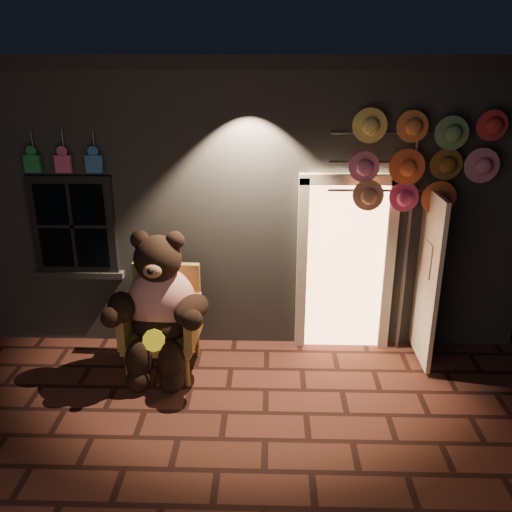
{
  "coord_description": "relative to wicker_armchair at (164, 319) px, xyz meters",
  "views": [
    {
      "loc": [
        0.45,
        -4.65,
        3.44
      ],
      "look_at": [
        0.29,
        1.0,
        1.35
      ],
      "focal_mm": 38.0,
      "sensor_mm": 36.0,
      "label": 1
    }
  ],
  "objects": [
    {
      "name": "wicker_armchair",
      "position": [
        0.0,
        0.0,
        0.0
      ],
      "size": [
        0.86,
        0.78,
        1.2
      ],
      "rotation": [
        0.0,
        0.0,
        -0.05
      ],
      "color": "olive",
      "rests_on": "ground"
    },
    {
      "name": "ground",
      "position": [
        0.77,
        -0.9,
        -0.6
      ],
      "size": [
        60.0,
        60.0,
        0.0
      ],
      "primitive_type": "plane",
      "color": "#532920",
      "rests_on": "ground"
    },
    {
      "name": "shop_building",
      "position": [
        0.77,
        3.08,
        1.14
      ],
      "size": [
        7.3,
        5.95,
        3.51
      ],
      "color": "slate",
      "rests_on": "ground"
    },
    {
      "name": "teddy_bear",
      "position": [
        -0.0,
        -0.15,
        0.24
      ],
      "size": [
        1.23,
        0.97,
        1.69
      ],
      "rotation": [
        0.0,
        0.0,
        -0.05
      ],
      "color": "#B21D13",
      "rests_on": "ground"
    },
    {
      "name": "hat_rack",
      "position": [
        2.84,
        0.37,
        1.75
      ],
      "size": [
        1.86,
        0.22,
        2.89
      ],
      "color": "#59595E",
      "rests_on": "ground"
    }
  ]
}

